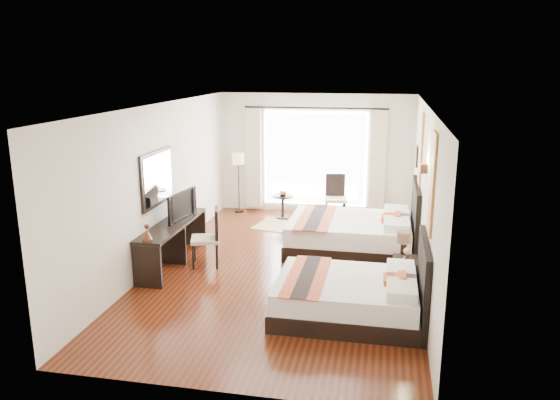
% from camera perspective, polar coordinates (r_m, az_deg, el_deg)
% --- Properties ---
extents(floor, '(4.50, 7.50, 0.01)m').
position_cam_1_polar(floor, '(9.56, 0.58, -7.18)').
color(floor, '#37160A').
rests_on(floor, ground).
extents(ceiling, '(4.50, 7.50, 0.02)m').
position_cam_1_polar(ceiling, '(8.94, 0.63, 9.76)').
color(ceiling, white).
rests_on(ceiling, wall_headboard).
extents(wall_headboard, '(0.01, 7.50, 2.80)m').
position_cam_1_polar(wall_headboard, '(9.02, 14.77, 0.39)').
color(wall_headboard, silver).
rests_on(wall_headboard, floor).
extents(wall_desk, '(0.01, 7.50, 2.80)m').
position_cam_1_polar(wall_desk, '(9.80, -12.41, 1.60)').
color(wall_desk, silver).
rests_on(wall_desk, floor).
extents(wall_window, '(4.50, 0.01, 2.80)m').
position_cam_1_polar(wall_window, '(12.78, 3.70, 4.79)').
color(wall_window, silver).
rests_on(wall_window, floor).
extents(wall_entry, '(4.50, 0.01, 2.80)m').
position_cam_1_polar(wall_entry, '(5.67, -6.42, -7.41)').
color(wall_entry, silver).
rests_on(wall_entry, floor).
extents(window_glass, '(2.40, 0.02, 2.20)m').
position_cam_1_polar(window_glass, '(12.78, 3.68, 4.33)').
color(window_glass, white).
rests_on(window_glass, wall_window).
extents(sheer_curtain, '(2.30, 0.02, 2.10)m').
position_cam_1_polar(sheer_curtain, '(12.72, 3.65, 4.29)').
color(sheer_curtain, white).
rests_on(sheer_curtain, wall_window).
extents(drape_left, '(0.35, 0.14, 2.35)m').
position_cam_1_polar(drape_left, '(12.95, -2.77, 4.39)').
color(drape_left, '#B4AD8B').
rests_on(drape_left, floor).
extents(drape_right, '(0.35, 0.14, 2.35)m').
position_cam_1_polar(drape_right, '(12.58, 10.19, 3.89)').
color(drape_right, '#B4AD8B').
rests_on(drape_right, floor).
extents(art_panel_near, '(0.03, 0.50, 1.35)m').
position_cam_1_polar(art_panel_near, '(7.34, 15.61, 1.64)').
color(art_panel_near, '#903814').
rests_on(art_panel_near, wall_headboard).
extents(art_panel_far, '(0.03, 0.50, 1.35)m').
position_cam_1_polar(art_panel_far, '(10.05, 14.51, 4.99)').
color(art_panel_far, '#903814').
rests_on(art_panel_far, wall_headboard).
extents(wall_sconce, '(0.10, 0.14, 0.14)m').
position_cam_1_polar(wall_sconce, '(8.55, 14.75, 3.21)').
color(wall_sconce, '#442718').
rests_on(wall_sconce, wall_headboard).
extents(mirror_frame, '(0.04, 1.25, 0.95)m').
position_cam_1_polar(mirror_frame, '(9.60, -12.73, 2.25)').
color(mirror_frame, black).
rests_on(mirror_frame, wall_desk).
extents(mirror_glass, '(0.01, 1.12, 0.82)m').
position_cam_1_polar(mirror_glass, '(9.59, -12.59, 2.24)').
color(mirror_glass, white).
rests_on(mirror_glass, mirror_frame).
extents(bed_near, '(2.07, 1.61, 1.17)m').
position_cam_1_polar(bed_near, '(7.83, 7.68, -9.87)').
color(bed_near, black).
rests_on(bed_near, floor).
extents(bed_far, '(2.37, 1.85, 1.34)m').
position_cam_1_polar(bed_far, '(10.41, 7.87, -3.47)').
color(bed_far, black).
rests_on(bed_far, floor).
extents(nightstand, '(0.38, 0.47, 0.45)m').
position_cam_1_polar(nightstand, '(9.00, 12.86, -7.37)').
color(nightstand, black).
rests_on(nightstand, floor).
extents(table_lamp, '(0.23, 0.23, 0.37)m').
position_cam_1_polar(table_lamp, '(8.91, 12.84, -3.99)').
color(table_lamp, black).
rests_on(table_lamp, nightstand).
extents(vase, '(0.16, 0.16, 0.13)m').
position_cam_1_polar(vase, '(8.73, 13.10, -5.69)').
color(vase, black).
rests_on(vase, nightstand).
extents(console_desk, '(0.50, 2.20, 0.76)m').
position_cam_1_polar(console_desk, '(9.82, -11.12, -4.50)').
color(console_desk, black).
rests_on(console_desk, floor).
extents(television, '(0.27, 0.91, 0.52)m').
position_cam_1_polar(television, '(9.86, -10.62, -0.53)').
color(television, black).
rests_on(television, console_desk).
extents(bronze_figurine, '(0.18, 0.18, 0.24)m').
position_cam_1_polar(bronze_figurine, '(8.80, -13.72, -3.44)').
color(bronze_figurine, '#442718').
rests_on(bronze_figurine, console_desk).
extents(desk_chair, '(0.59, 0.59, 1.03)m').
position_cam_1_polar(desk_chair, '(9.69, -7.67, -5.01)').
color(desk_chair, tan).
rests_on(desk_chair, floor).
extents(floor_lamp, '(0.28, 0.28, 1.41)m').
position_cam_1_polar(floor_lamp, '(12.88, -4.37, 3.89)').
color(floor_lamp, black).
rests_on(floor_lamp, floor).
extents(side_table, '(0.47, 0.47, 0.54)m').
position_cam_1_polar(side_table, '(12.50, 0.29, -0.70)').
color(side_table, black).
rests_on(side_table, floor).
extents(fruit_bowl, '(0.20, 0.20, 0.05)m').
position_cam_1_polar(fruit_bowl, '(12.40, 0.30, 0.56)').
color(fruit_bowl, '#4D2F1B').
rests_on(fruit_bowl, side_table).
extents(window_chair, '(0.54, 0.54, 1.02)m').
position_cam_1_polar(window_chair, '(12.46, 5.80, -0.62)').
color(window_chair, tan).
rests_on(window_chair, floor).
extents(jute_rug, '(1.48, 1.16, 0.01)m').
position_cam_1_polar(jute_rug, '(11.89, 0.63, -2.80)').
color(jute_rug, tan).
rests_on(jute_rug, floor).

